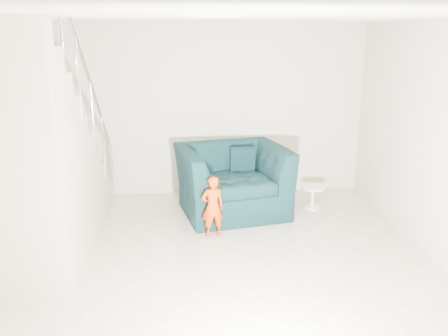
{
  "coord_description": "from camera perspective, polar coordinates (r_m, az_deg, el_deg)",
  "views": [
    {
      "loc": [
        -0.33,
        -4.71,
        2.56
      ],
      "look_at": [
        0.15,
        1.2,
        0.85
      ],
      "focal_mm": 38.0,
      "sensor_mm": 36.0,
      "label": 1
    }
  ],
  "objects": [
    {
      "name": "floor",
      "position": [
        5.37,
        -0.58,
        -12.37
      ],
      "size": [
        5.5,
        5.5,
        0.0
      ],
      "primitive_type": "plane",
      "color": "gray",
      "rests_on": "ground"
    },
    {
      "name": "ceiling",
      "position": [
        4.73,
        -0.68,
        17.78
      ],
      "size": [
        5.5,
        5.5,
        0.0
      ],
      "primitive_type": "plane",
      "rotation": [
        3.14,
        0.0,
        0.0
      ],
      "color": "silver",
      "rests_on": "back_wall"
    },
    {
      "name": "back_wall",
      "position": [
        7.57,
        -2.09,
        6.86
      ],
      "size": [
        5.0,
        0.0,
        5.0
      ],
      "primitive_type": "plane",
      "rotation": [
        1.57,
        0.0,
        0.0
      ],
      "color": "#B3AA91",
      "rests_on": "floor"
    },
    {
      "name": "front_wall",
      "position": [
        2.33,
        4.27,
        -15.23
      ],
      "size": [
        5.0,
        0.0,
        5.0
      ],
      "primitive_type": "plane",
      "rotation": [
        -1.57,
        0.0,
        0.0
      ],
      "color": "#B3AA91",
      "rests_on": "floor"
    },
    {
      "name": "armchair",
      "position": [
        6.88,
        1.02,
        -1.46
      ],
      "size": [
        1.73,
        1.59,
        0.97
      ],
      "primitive_type": "imported",
      "rotation": [
        0.0,
        0.0,
        0.21
      ],
      "color": "black",
      "rests_on": "floor"
    },
    {
      "name": "toddler",
      "position": [
        6.07,
        -1.37,
        -4.69
      ],
      "size": [
        0.33,
        0.25,
        0.81
      ],
      "primitive_type": "imported",
      "rotation": [
        0.0,
        0.0,
        3.34
      ],
      "color": "#B13205",
      "rests_on": "floor"
    },
    {
      "name": "side_table",
      "position": [
        7.22,
        10.61,
        -3.02
      ],
      "size": [
        0.34,
        0.34,
        0.34
      ],
      "color": "silver",
      "rests_on": "floor"
    },
    {
      "name": "staircase",
      "position": [
        5.76,
        -21.3,
        -1.33
      ],
      "size": [
        1.02,
        3.03,
        3.62
      ],
      "color": "#ADA089",
      "rests_on": "floor"
    },
    {
      "name": "cushion",
      "position": [
        7.07,
        2.25,
        1.08
      ],
      "size": [
        0.37,
        0.18,
        0.37
      ],
      "primitive_type": "cube",
      "rotation": [
        0.21,
        0.0,
        0.0
      ],
      "color": "black",
      "rests_on": "armchair"
    },
    {
      "name": "throw",
      "position": [
        6.8,
        -4.59,
        -0.63
      ],
      "size": [
        0.05,
        0.54,
        0.6
      ],
      "primitive_type": "cube",
      "color": "black",
      "rests_on": "armchair"
    },
    {
      "name": "phone",
      "position": [
        5.93,
        -0.3,
        -2.13
      ],
      "size": [
        0.03,
        0.05,
        0.1
      ],
      "primitive_type": "cube",
      "rotation": [
        0.0,
        0.0,
        -0.23
      ],
      "color": "black",
      "rests_on": "toddler"
    }
  ]
}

